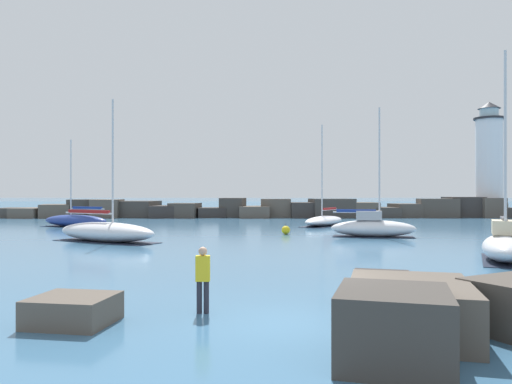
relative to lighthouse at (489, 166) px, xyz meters
The scene contains 12 objects.
ground_plane 60.56m from the lighthouse, 119.62° to the right, with size 600.00×600.00×0.00m, color #3D6B8E.
open_sea_beyond 66.33m from the lighthouse, 116.79° to the left, with size 400.00×116.00×0.01m.
breakwater_jetty 29.24m from the lighthouse, behind, with size 67.68×6.95×2.57m.
lighthouse is the anchor object (origin of this frame).
foreground_rocks 60.24m from the lighthouse, 117.15° to the right, with size 13.40×6.81×1.34m.
sailboat_moored_0 30.11m from the lighthouse, 144.20° to the right, with size 5.66×7.69×9.46m.
sailboat_moored_2 50.78m from the lighthouse, 158.04° to the right, with size 7.13×4.53×7.95m.
sailboat_moored_3 37.24m from the lighthouse, 127.27° to the right, with size 6.13×3.15×9.08m.
sailboat_moored_4 51.95m from the lighthouse, 140.81° to the right, with size 7.77×5.70×8.96m.
sailboat_moored_5 46.34m from the lighthouse, 114.83° to the right, with size 3.91×5.65×9.45m.
mooring_buoy_orange_near 39.60m from the lighthouse, 136.20° to the right, with size 0.63×0.63×0.83m.
person_on_rocks 60.85m from the lighthouse, 121.92° to the right, with size 0.36×0.22×1.70m.
Camera 1 is at (-1.04, -11.86, 3.09)m, focal length 35.00 mm.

